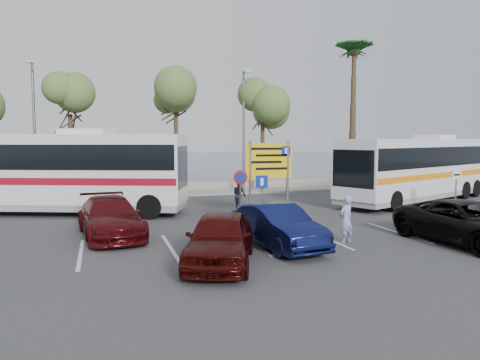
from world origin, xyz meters
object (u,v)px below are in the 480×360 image
object	(u,v)px
direction_sign	(269,167)
car_maroon	(110,217)
street_lamp_right	(244,125)
suv_black	(469,223)
car_red	(220,238)
pedestrian_near	(346,219)
coach_bus_right	(417,171)
street_lamp_left	(34,123)
coach_bus_left	(48,175)
pedestrian_far	(239,195)
car_blue	(278,226)

from	to	relation	value
direction_sign	car_maroon	size ratio (longest dim) A/B	0.70
street_lamp_right	suv_black	world-z (taller)	street_lamp_right
car_red	pedestrian_near	world-z (taller)	pedestrian_near
coach_bus_right	car_red	world-z (taller)	coach_bus_right
street_lamp_left	coach_bus_right	bearing A→B (deg)	-18.12
car_red	coach_bus_left	bearing A→B (deg)	137.05
street_lamp_left	street_lamp_right	bearing A→B (deg)	0.00
pedestrian_near	car_maroon	bearing A→B (deg)	-45.07
car_red	suv_black	size ratio (longest dim) A/B	0.84
coach_bus_left	pedestrian_far	world-z (taller)	coach_bus_left
pedestrian_near	car_blue	bearing A→B (deg)	-21.69
coach_bus_right	pedestrian_near	size ratio (longest dim) A/B	7.43
street_lamp_right	car_maroon	xyz separation A→B (m)	(-9.00, -12.02, -3.86)
direction_sign	car_red	bearing A→B (deg)	-120.87
car_blue	car_red	world-z (taller)	car_red
car_maroon	suv_black	world-z (taller)	suv_black
coach_bus_left	pedestrian_far	bearing A→B (deg)	-9.87
car_maroon	suv_black	size ratio (longest dim) A/B	0.93
street_lamp_right	suv_black	size ratio (longest dim) A/B	1.46
coach_bus_left	suv_black	size ratio (longest dim) A/B	2.47
street_lamp_right	coach_bus_right	size ratio (longest dim) A/B	0.64
direction_sign	pedestrian_near	bearing A→B (deg)	-79.15
street_lamp_right	suv_black	xyz separation A→B (m)	(2.97, -17.02, -3.84)
street_lamp_left	street_lamp_right	size ratio (longest dim) A/B	1.00
car_maroon	pedestrian_near	distance (m)	8.73
street_lamp_right	direction_sign	size ratio (longest dim) A/B	2.23
suv_black	car_maroon	bearing A→B (deg)	152.37
coach_bus_right	car_blue	bearing A→B (deg)	-144.83
direction_sign	car_blue	size ratio (longest dim) A/B	0.81
street_lamp_left	car_maroon	distance (m)	13.24
street_lamp_left	street_lamp_right	world-z (taller)	same
pedestrian_far	car_maroon	bearing A→B (deg)	107.98
street_lamp_right	pedestrian_near	world-z (taller)	street_lamp_right
street_lamp_left	pedestrian_far	world-z (taller)	street_lamp_left
street_lamp_right	coach_bus_right	world-z (taller)	street_lamp_right
coach_bus_left	coach_bus_right	world-z (taller)	coach_bus_left
direction_sign	coach_bus_left	distance (m)	10.91
car_maroon	car_blue	bearing A→B (deg)	-39.82
direction_sign	pedestrian_near	world-z (taller)	direction_sign
coach_bus_left	pedestrian_near	bearing A→B (deg)	-42.80
car_maroon	car_red	size ratio (longest dim) A/B	1.12
pedestrian_near	car_red	bearing A→B (deg)	-4.74
car_maroon	pedestrian_near	size ratio (longest dim) A/B	3.02
car_blue	suv_black	size ratio (longest dim) A/B	0.81
car_blue	pedestrian_far	distance (m)	8.43
car_maroon	suv_black	bearing A→B (deg)	-29.63
direction_sign	street_lamp_right	bearing A→B (deg)	79.06
coach_bus_right	pedestrian_far	world-z (taller)	coach_bus_right
car_red	suv_black	world-z (taller)	car_red
car_maroon	coach_bus_left	bearing A→B (deg)	106.30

